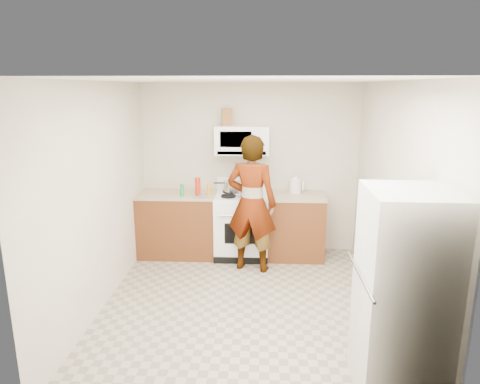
# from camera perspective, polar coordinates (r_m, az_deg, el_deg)

# --- Properties ---
(floor) EXTENTS (3.60, 3.60, 0.00)m
(floor) POSITION_cam_1_polar(r_m,az_deg,el_deg) (5.09, 0.58, -14.74)
(floor) COLOR gray
(floor) RESTS_ON ground
(back_wall) EXTENTS (3.20, 0.02, 2.50)m
(back_wall) POSITION_cam_1_polar(r_m,az_deg,el_deg) (6.37, 1.25, 3.12)
(back_wall) COLOR beige
(back_wall) RESTS_ON floor
(right_wall) EXTENTS (0.02, 3.60, 2.50)m
(right_wall) POSITION_cam_1_polar(r_m,az_deg,el_deg) (4.83, 19.81, -1.19)
(right_wall) COLOR beige
(right_wall) RESTS_ON floor
(cabinet_left) EXTENTS (1.12, 0.62, 0.90)m
(cabinet_left) POSITION_cam_1_polar(r_m,az_deg,el_deg) (6.39, -8.25, -4.39)
(cabinet_left) COLOR #632C17
(cabinet_left) RESTS_ON floor
(counter_left) EXTENTS (1.14, 0.64, 0.03)m
(counter_left) POSITION_cam_1_polar(r_m,az_deg,el_deg) (6.27, -8.40, -0.32)
(counter_left) COLOR tan
(counter_left) RESTS_ON cabinet_left
(cabinet_right) EXTENTS (0.80, 0.62, 0.90)m
(cabinet_right) POSITION_cam_1_polar(r_m,az_deg,el_deg) (6.30, 7.35, -4.64)
(cabinet_right) COLOR #632C17
(cabinet_right) RESTS_ON floor
(counter_right) EXTENTS (0.82, 0.64, 0.03)m
(counter_right) POSITION_cam_1_polar(r_m,az_deg,el_deg) (6.17, 7.48, -0.52)
(counter_right) COLOR tan
(counter_right) RESTS_ON cabinet_right
(gas_range) EXTENTS (0.76, 0.65, 1.13)m
(gas_range) POSITION_cam_1_polar(r_m,az_deg,el_deg) (6.27, 0.22, -4.28)
(gas_range) COLOR white
(gas_range) RESTS_ON floor
(microwave) EXTENTS (0.76, 0.38, 0.40)m
(microwave) POSITION_cam_1_polar(r_m,az_deg,el_deg) (6.13, 0.28, 6.95)
(microwave) COLOR white
(microwave) RESTS_ON back_wall
(person) EXTENTS (0.76, 0.59, 1.84)m
(person) POSITION_cam_1_polar(r_m,az_deg,el_deg) (5.68, 1.57, -1.60)
(person) COLOR tan
(person) RESTS_ON floor
(fridge) EXTENTS (0.71, 0.71, 1.70)m
(fridge) POSITION_cam_1_polar(r_m,az_deg,el_deg) (3.67, 21.29, -12.79)
(fridge) COLOR white
(fridge) RESTS_ON floor
(kettle) EXTENTS (0.17, 0.17, 0.20)m
(kettle) POSITION_cam_1_polar(r_m,az_deg,el_deg) (6.27, 7.37, 0.84)
(kettle) COLOR silver
(kettle) RESTS_ON counter_right
(jug) EXTENTS (0.16, 0.16, 0.24)m
(jug) POSITION_cam_1_polar(r_m,az_deg,el_deg) (6.15, -1.74, 9.97)
(jug) COLOR brown
(jug) RESTS_ON microwave
(saucepan) EXTENTS (0.28, 0.28, 0.14)m
(saucepan) POSITION_cam_1_polar(r_m,az_deg,el_deg) (6.25, -1.02, 0.79)
(saucepan) COLOR #B0B0B4
(saucepan) RESTS_ON gas_range
(tray) EXTENTS (0.29, 0.24, 0.05)m
(tray) POSITION_cam_1_polar(r_m,az_deg,el_deg) (6.00, 1.00, -0.45)
(tray) COLOR silver
(tray) RESTS_ON gas_range
(bottle_spray) EXTENTS (0.09, 0.09, 0.26)m
(bottle_spray) POSITION_cam_1_polar(r_m,az_deg,el_deg) (6.06, -5.65, 0.72)
(bottle_spray) COLOR red
(bottle_spray) RESTS_ON counter_left
(bottle_hot_sauce) EXTENTS (0.06, 0.06, 0.16)m
(bottle_hot_sauce) POSITION_cam_1_polar(r_m,az_deg,el_deg) (6.07, -4.18, 0.28)
(bottle_hot_sauce) COLOR orange
(bottle_hot_sauce) RESTS_ON counter_left
(bottle_green_cap) EXTENTS (0.07, 0.07, 0.18)m
(bottle_green_cap) POSITION_cam_1_polar(r_m,az_deg,el_deg) (6.07, -7.74, 0.25)
(bottle_green_cap) COLOR #188636
(bottle_green_cap) RESTS_ON counter_left
(pot_lid) EXTENTS (0.28, 0.28, 0.01)m
(pot_lid) POSITION_cam_1_polar(r_m,az_deg,el_deg) (6.03, -5.31, -0.55)
(pot_lid) COLOR silver
(pot_lid) RESTS_ON counter_left
(broom) EXTENTS (0.16, 0.25, 1.23)m
(broom) POSITION_cam_1_polar(r_m,az_deg,el_deg) (6.03, 16.08, -4.22)
(broom) COLOR white
(broom) RESTS_ON floor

